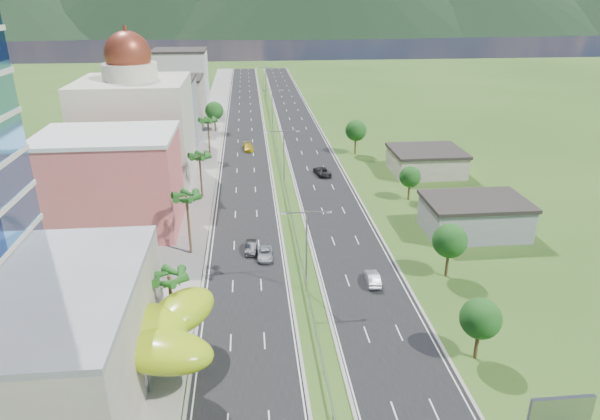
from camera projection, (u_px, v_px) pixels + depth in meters
name	position (u px, v px, depth m)	size (l,w,h in m)	color
ground	(316.00, 338.00, 58.68)	(500.00, 500.00, 0.00)	#2D5119
road_left	(245.00, 135.00, 140.82)	(11.00, 260.00, 0.04)	black
road_right	(302.00, 134.00, 142.17)	(11.00, 260.00, 0.04)	black
sidewalk_left	(209.00, 136.00, 139.95)	(7.00, 260.00, 0.12)	gray
median_guardrail	(278.00, 151.00, 124.69)	(0.10, 216.06, 0.76)	gray
streetlight_median_b	(306.00, 243.00, 65.31)	(6.04, 0.25, 11.00)	gray
streetlight_median_c	(284.00, 152.00, 102.12)	(6.04, 0.25, 11.00)	gray
streetlight_median_d	(272.00, 105.00, 143.54)	(6.04, 0.25, 11.00)	gray
streetlight_median_e	(266.00, 80.00, 184.95)	(6.04, 0.25, 11.00)	gray
lime_canopy	(115.00, 332.00, 51.29)	(18.00, 15.00, 7.40)	#9ABD12
pink_shophouse	(112.00, 184.00, 82.75)	(20.00, 15.00, 15.00)	#DA5C59
domed_building	(136.00, 125.00, 102.45)	(20.00, 20.00, 28.70)	beige
midrise_grey	(162.00, 115.00, 126.83)	(16.00, 15.00, 16.00)	gray
midrise_beige	(173.00, 103.00, 147.64)	(16.00, 15.00, 13.00)	#9F9683
midrise_white	(182.00, 81.00, 167.86)	(16.00, 15.00, 18.00)	silver
billboard	(560.00, 415.00, 41.96)	(5.20, 0.35, 6.20)	gray
shed_near	(474.00, 218.00, 83.26)	(15.00, 10.00, 5.00)	gray
shed_far	(426.00, 162.00, 111.16)	(14.00, 12.00, 4.40)	#9F9683
palm_tree_b	(169.00, 279.00, 56.43)	(3.60, 3.60, 8.10)	#47301C
palm_tree_c	(187.00, 199.00, 74.29)	(3.60, 3.60, 9.60)	#47301C
palm_tree_d	(200.00, 158.00, 95.82)	(3.60, 3.60, 8.60)	#47301C
palm_tree_e	(208.00, 122.00, 118.54)	(3.60, 3.60, 9.40)	#47301C
leafy_tree_lfar	(214.00, 111.00, 142.59)	(4.90, 4.90, 8.05)	#47301C
leafy_tree_ra	(481.00, 319.00, 53.70)	(4.20, 4.20, 6.90)	#47301C
leafy_tree_rb	(450.00, 241.00, 69.46)	(4.55, 4.55, 7.47)	#47301C
leafy_tree_rc	(410.00, 177.00, 95.81)	(3.85, 3.85, 6.33)	#47301C
leafy_tree_rd	(356.00, 130.00, 122.60)	(4.90, 4.90, 8.05)	#47301C
mountain_ridge	(320.00, 33.00, 478.23)	(860.00, 140.00, 90.00)	black
car_dark_left	(251.00, 247.00, 77.73)	(1.52, 4.36, 1.44)	black
car_silver_mid_left	(265.00, 254.00, 75.88)	(2.14, 4.63, 1.29)	#A7ABAF
car_yellow_far_left	(248.00, 147.00, 127.12)	(2.16, 5.31, 1.54)	gold
car_silver_right	(373.00, 278.00, 69.26)	(1.58, 4.53, 1.49)	#A9ABB1
car_dark_far_right	(322.00, 171.00, 110.24)	(2.61, 5.67, 1.57)	black
motorcycle	(206.00, 357.00, 54.43)	(0.64, 2.10, 1.34)	black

